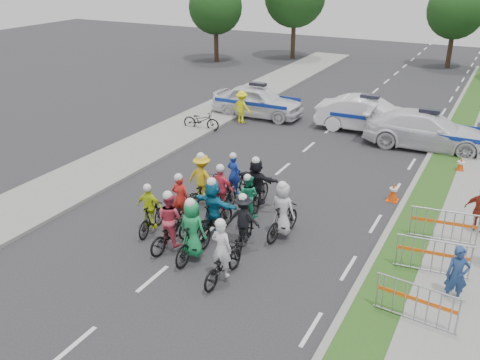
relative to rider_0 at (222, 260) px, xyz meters
The scene contains 32 objects.
ground 2.02m from the rider_0, 153.47° to the right, with size 90.00×90.00×0.00m, color #28282B.
curb_right 5.38m from the rider_0, 50.77° to the left, with size 0.20×60.00×0.12m, color gray.
grass_strip 5.84m from the rider_0, 45.42° to the left, with size 1.20×60.00×0.11m, color #234917.
sidewalk_right 7.22m from the rider_0, 35.16° to the left, with size 2.40×60.00×0.13m, color gray.
sidewalk_left 9.22m from the rider_0, 153.25° to the left, with size 3.00×60.00×0.13m, color gray.
rider_0 is the anchor object (origin of this frame).
rider_1 1.39m from the rider_0, 156.61° to the left, with size 0.83×1.89×1.98m.
rider_2 2.33m from the rider_0, 160.26° to the left, with size 0.89×1.94×1.91m.
rider_3 3.54m from the rider_0, 158.65° to the left, with size 0.90×1.67×1.71m.
rider_4 1.93m from the rider_0, 99.75° to the left, with size 1.07×1.82×1.77m.
rider_5 2.53m from the rider_0, 125.52° to the left, with size 1.64×1.95×1.99m.
rider_6 3.52m from the rider_0, 141.35° to the left, with size 0.91×1.87×1.83m.
rider_7 2.98m from the rider_0, 80.60° to the left, with size 0.87×1.88×1.92m.
rider_8 3.58m from the rider_0, 105.36° to the left, with size 0.71×1.67×1.69m.
rider_9 3.89m from the rider_0, 119.50° to the left, with size 0.96×1.81×1.88m.
rider_10 4.84m from the rider_0, 127.35° to the left, with size 1.09×1.93×1.95m.
rider_11 4.64m from the rider_0, 104.51° to the left, with size 1.52×1.82×1.89m.
rider_12 5.32m from the rider_0, 114.56° to the left, with size 0.85×1.79×1.75m.
police_car_0 15.72m from the rider_0, 112.26° to the left, with size 1.97×4.90×1.67m, color white.
police_car_1 14.74m from the rider_0, 90.05° to the left, with size 1.76×5.05×1.66m, color white.
police_car_2 13.90m from the rider_0, 77.61° to the left, with size 2.28×5.60×1.63m, color white.
spectator_0 5.99m from the rider_0, 18.15° to the left, with size 0.57×0.37×1.57m, color navy.
spectator_2 8.29m from the rider_0, 44.98° to the left, with size 0.97×0.40×1.66m, color maroon.
marshal_hiviz 14.49m from the rider_0, 115.22° to the left, with size 1.08×0.62×1.67m, color #F6F00C.
barrier_0 5.00m from the rider_0, ahead, with size 2.00×0.50×1.12m, color #A5A8AD, non-canonical shape.
barrier_1 5.72m from the rider_0, 29.49° to the left, with size 2.00×0.50×1.12m, color #A5A8AD, non-canonical shape.
barrier_2 6.92m from the rider_0, 43.96° to the left, with size 2.00×0.50×1.12m, color #A5A8AD, non-canonical shape.
cone_0 7.77m from the rider_0, 67.56° to the left, with size 0.40×0.40×0.70m.
cone_1 12.04m from the rider_0, 66.59° to the left, with size 0.40×0.40×0.70m.
parked_bike 13.33m from the rider_0, 123.72° to the left, with size 0.66×1.88×0.99m, color black.
tree_0 31.57m from the rider_0, 120.08° to the left, with size 4.20×4.20×6.30m.
tree_4 33.36m from the rider_0, 87.79° to the left, with size 4.20×4.20×6.30m.
Camera 1 is at (7.81, -9.85, 8.25)m, focal length 40.00 mm.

